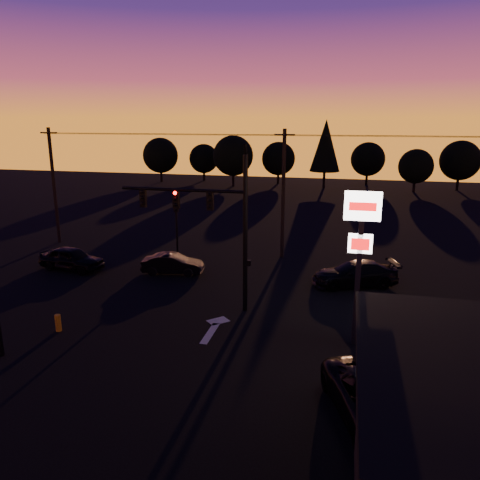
% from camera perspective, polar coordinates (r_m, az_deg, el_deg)
% --- Properties ---
extents(ground, '(120.00, 120.00, 0.00)m').
position_cam_1_polar(ground, '(21.51, -5.75, -12.26)').
color(ground, black).
rests_on(ground, ground).
extents(lane_arrow, '(1.20, 3.10, 0.01)m').
position_cam_1_polar(lane_arrow, '(22.80, -3.17, -10.56)').
color(lane_arrow, beige).
rests_on(lane_arrow, ground).
extents(traffic_signal_mast, '(6.79, 0.52, 8.58)m').
position_cam_1_polar(traffic_signal_mast, '(23.51, -3.17, 2.93)').
color(traffic_signal_mast, black).
rests_on(traffic_signal_mast, ground).
extents(secondary_signal, '(0.30, 0.31, 4.35)m').
position_cam_1_polar(secondary_signal, '(32.43, -7.77, 2.36)').
color(secondary_signal, black).
rests_on(secondary_signal, ground).
extents(pylon_sign, '(1.50, 0.28, 6.80)m').
position_cam_1_polar(pylon_sign, '(20.19, 14.49, 0.44)').
color(pylon_sign, black).
rests_on(pylon_sign, ground).
extents(utility_pole_0, '(1.40, 0.26, 9.00)m').
position_cam_1_polar(utility_pole_0, '(39.45, -21.74, 6.21)').
color(utility_pole_0, black).
rests_on(utility_pole_0, ground).
extents(utility_pole_1, '(1.40, 0.26, 9.00)m').
position_cam_1_polar(utility_pole_1, '(32.80, 5.29, 5.65)').
color(utility_pole_1, black).
rests_on(utility_pole_1, ground).
extents(power_wires, '(36.00, 1.22, 0.07)m').
position_cam_1_polar(power_wires, '(32.41, 5.46, 12.61)').
color(power_wires, black).
rests_on(power_wires, ground).
extents(bollard, '(0.27, 0.27, 0.81)m').
position_cam_1_polar(bollard, '(23.82, -21.29, -9.40)').
color(bollard, orange).
rests_on(bollard, ground).
extents(tree_0, '(5.36, 5.36, 6.74)m').
position_cam_1_polar(tree_0, '(73.98, -9.67, 10.13)').
color(tree_0, black).
rests_on(tree_0, ground).
extents(tree_1, '(4.54, 4.54, 5.71)m').
position_cam_1_polar(tree_1, '(74.80, -4.44, 9.86)').
color(tree_1, black).
rests_on(tree_1, ground).
extents(tree_2, '(5.77, 5.78, 7.26)m').
position_cam_1_polar(tree_2, '(68.30, -0.85, 10.23)').
color(tree_2, black).
rests_on(tree_2, ground).
extents(tree_3, '(4.95, 4.95, 6.22)m').
position_cam_1_polar(tree_3, '(71.11, 4.71, 9.86)').
color(tree_3, black).
rests_on(tree_3, ground).
extents(tree_4, '(4.18, 4.18, 9.50)m').
position_cam_1_polar(tree_4, '(67.29, 10.39, 11.26)').
color(tree_4, black).
rests_on(tree_4, ground).
extents(tree_5, '(4.95, 4.95, 6.22)m').
position_cam_1_polar(tree_5, '(72.39, 15.33, 9.48)').
color(tree_5, black).
rests_on(tree_5, ground).
extents(tree_6, '(4.54, 4.54, 5.71)m').
position_cam_1_polar(tree_6, '(66.96, 20.65, 8.41)').
color(tree_6, black).
rests_on(tree_6, ground).
extents(tree_7, '(5.36, 5.36, 6.74)m').
position_cam_1_polar(tree_7, '(70.86, 25.26, 8.76)').
color(tree_7, black).
rests_on(tree_7, ground).
extents(car_left, '(4.61, 2.40, 1.50)m').
position_cam_1_polar(car_left, '(32.67, -19.85, -2.13)').
color(car_left, black).
rests_on(car_left, ground).
extents(car_mid, '(4.05, 1.88, 1.29)m').
position_cam_1_polar(car_mid, '(30.30, -8.20, -2.88)').
color(car_mid, black).
rests_on(car_mid, ground).
extents(car_right, '(5.43, 3.55, 1.46)m').
position_cam_1_polar(car_right, '(28.65, 13.82, -4.02)').
color(car_right, black).
rests_on(car_right, ground).
extents(suv_parked, '(4.07, 5.80, 1.47)m').
position_cam_1_polar(suv_parked, '(16.78, 16.24, -18.36)').
color(suv_parked, black).
rests_on(suv_parked, ground).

